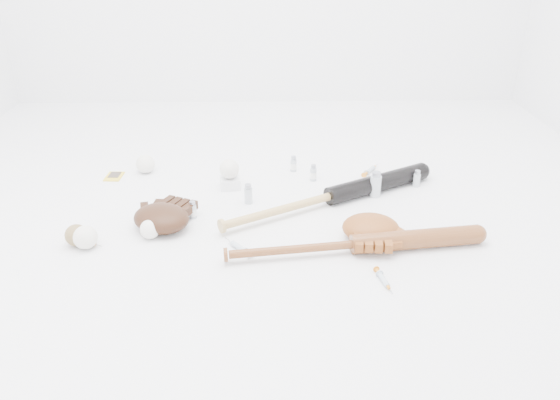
{
  "coord_description": "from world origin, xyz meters",
  "views": [
    {
      "loc": [
        0.0,
        -1.73,
        0.97
      ],
      "look_at": [
        0.04,
        0.05,
        0.06
      ],
      "focal_mm": 35.0,
      "sensor_mm": 36.0,
      "label": 1
    }
  ],
  "objects_px": {
    "bat_dark": "(331,196)",
    "bat_wood": "(355,244)",
    "pedestal": "(230,183)",
    "glove_dark": "(161,218)"
  },
  "relations": [
    {
      "from": "bat_wood",
      "to": "glove_dark",
      "type": "distance_m",
      "value": 0.68
    },
    {
      "from": "bat_dark",
      "to": "bat_wood",
      "type": "relative_size",
      "value": 1.09
    },
    {
      "from": "glove_dark",
      "to": "bat_dark",
      "type": "bearing_deg",
      "value": 41.13
    },
    {
      "from": "bat_dark",
      "to": "pedestal",
      "type": "bearing_deg",
      "value": 129.08
    },
    {
      "from": "bat_dark",
      "to": "bat_wood",
      "type": "xyz_separation_m",
      "value": [
        0.04,
        -0.35,
        -0.0
      ]
    },
    {
      "from": "bat_wood",
      "to": "glove_dark",
      "type": "xyz_separation_m",
      "value": [
        -0.66,
        0.17,
        0.01
      ]
    },
    {
      "from": "bat_dark",
      "to": "pedestal",
      "type": "xyz_separation_m",
      "value": [
        -0.4,
        0.16,
        -0.01
      ]
    },
    {
      "from": "bat_dark",
      "to": "glove_dark",
      "type": "height_order",
      "value": "glove_dark"
    },
    {
      "from": "glove_dark",
      "to": "pedestal",
      "type": "distance_m",
      "value": 0.4
    },
    {
      "from": "bat_wood",
      "to": "pedestal",
      "type": "distance_m",
      "value": 0.67
    }
  ]
}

